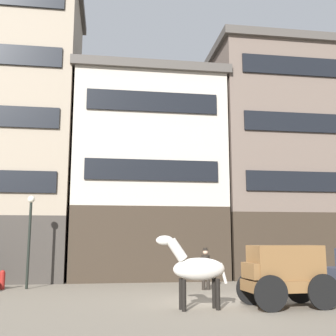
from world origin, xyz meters
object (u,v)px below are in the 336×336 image
Objects in this scene: cargo_wagon at (284,271)px; fire_hydrant_curbside at (2,279)px; pedestrian_officer at (206,267)px; draft_horse at (196,268)px; streetlamp_curbside at (30,228)px.

fire_hydrant_curbside is at bearing 148.31° from cargo_wagon.
pedestrian_officer is at bearing 106.46° from cargo_wagon.
draft_horse reaches higher than cargo_wagon.
pedestrian_officer reaches higher than fire_hydrant_curbside.
draft_horse is 2.83× the size of fire_hydrant_curbside.
draft_horse is 0.57× the size of streetlamp_curbside.
draft_horse is at bearing -40.93° from fire_hydrant_curbside.
streetlamp_curbside is at bearing 169.56° from pedestrian_officer.
draft_horse is 9.05m from streetlamp_curbside.
pedestrian_officer is at bearing 73.23° from draft_horse.
cargo_wagon is 12.07m from fire_hydrant_curbside.
fire_hydrant_curbside is (-10.25, 6.33, -0.72)m from cargo_wagon.
streetlamp_curbside is (-9.22, 6.37, 1.52)m from cargo_wagon.
pedestrian_officer is at bearing -10.44° from streetlamp_curbside.
pedestrian_officer is 8.07m from streetlamp_curbside.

